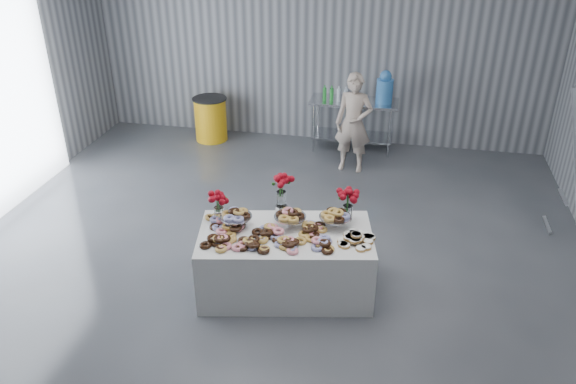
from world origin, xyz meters
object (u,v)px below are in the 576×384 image
prep_table (353,116)px  water_jug (385,88)px  display_table (285,261)px  person (354,123)px  trash_barrel (211,119)px

prep_table → water_jug: 0.73m
display_table → prep_table: 4.18m
water_jug → prep_table: bearing=180.0°
prep_table → person: size_ratio=0.93×
prep_table → trash_barrel: prep_table is taller
prep_table → water_jug: bearing=-0.0°
display_table → prep_table: (0.34, 4.16, 0.24)m
display_table → trash_barrel: (-2.25, 4.09, 0.02)m
display_table → water_jug: size_ratio=3.43×
person → trash_barrel: size_ratio=2.03×
trash_barrel → water_jug: bearing=1.4°
display_table → person: size_ratio=1.18×
water_jug → person: (-0.42, -0.83, -0.34)m
prep_table → person: 0.85m
trash_barrel → display_table: bearing=-61.2°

